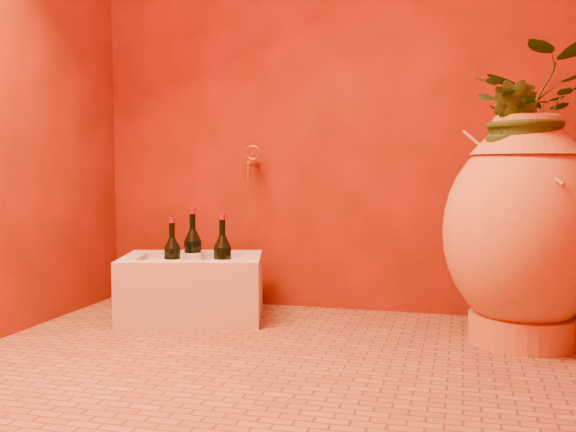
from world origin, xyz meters
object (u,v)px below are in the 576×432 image
(amphora, at_px, (525,231))
(stone_basin, at_px, (192,289))
(wine_bottle_a, at_px, (172,262))
(wall_tap, at_px, (252,162))
(wine_bottle_c, at_px, (193,256))
(wine_bottle_b, at_px, (223,262))

(amphora, xyz_separation_m, stone_basin, (-1.46, 0.03, -0.32))
(wine_bottle_a, xyz_separation_m, wall_tap, (0.26, 0.38, 0.46))
(stone_basin, xyz_separation_m, wine_bottle_a, (-0.07, -0.07, 0.14))
(wine_bottle_a, distance_m, wine_bottle_c, 0.14)
(amphora, xyz_separation_m, wine_bottle_b, (-1.28, -0.04, -0.17))
(wine_bottle_a, height_order, wine_bottle_c, wine_bottle_c)
(amphora, height_order, wine_bottle_a, amphora)
(amphora, bearing_deg, wine_bottle_c, 176.44)
(amphora, height_order, wine_bottle_c, amphora)
(wine_bottle_c, bearing_deg, wine_bottle_b, -33.50)
(stone_basin, xyz_separation_m, wall_tap, (0.20, 0.31, 0.60))
(wine_bottle_b, xyz_separation_m, wine_bottle_c, (-0.20, 0.13, 0.00))
(stone_basin, bearing_deg, wine_bottle_c, 109.69)
(wine_bottle_b, relative_size, wine_bottle_c, 0.96)
(stone_basin, relative_size, wine_bottle_b, 2.15)
(stone_basin, distance_m, wine_bottle_a, 0.17)
(amphora, relative_size, wall_tap, 5.05)
(stone_basin, height_order, wine_bottle_b, wine_bottle_b)
(wine_bottle_a, bearing_deg, stone_basin, 48.86)
(amphora, bearing_deg, wine_bottle_b, -178.12)
(wine_bottle_c, bearing_deg, stone_basin, -70.31)
(wine_bottle_a, xyz_separation_m, wine_bottle_b, (0.25, -0.00, 0.01))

